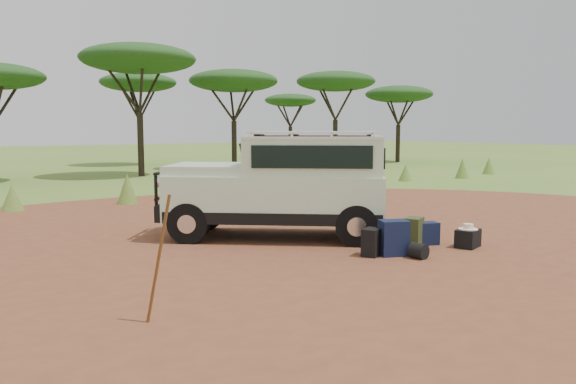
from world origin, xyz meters
TOP-DOWN VIEW (x-y plane):
  - ground at (0.00, 0.00)m, footprint 140.00×140.00m
  - dirt_clearing at (0.00, 0.00)m, footprint 23.00×23.00m
  - grass_fringe at (0.12, 8.67)m, footprint 36.60×1.60m
  - acacia_treeline at (0.75, 19.81)m, footprint 46.70×13.20m
  - safari_vehicle at (0.69, 1.98)m, footprint 4.40×4.16m
  - walking_staff at (-3.36, -1.28)m, footprint 0.27×0.23m
  - backpack_black at (0.95, -0.29)m, footprint 0.43×0.38m
  - backpack_navy at (1.28, -0.48)m, footprint 0.57×0.51m
  - backpack_olive at (2.13, -0.18)m, footprint 0.48×0.42m
  - duffel_navy at (2.49, -0.21)m, footprint 0.46×0.40m
  - hard_case at (2.88, -0.83)m, footprint 0.56×0.46m
  - stuff_sack at (1.44, -0.90)m, footprint 0.30×0.30m
  - safari_hat at (2.88, -0.83)m, footprint 0.35×0.35m

SIDE VIEW (x-z plane):
  - ground at x=0.00m, z-range 0.00..0.00m
  - dirt_clearing at x=0.00m, z-range 0.00..0.01m
  - stuff_sack at x=1.44m, z-range 0.00..0.27m
  - hard_case at x=2.88m, z-range 0.00..0.34m
  - duffel_navy at x=2.49m, z-range 0.00..0.43m
  - backpack_black at x=0.95m, z-range 0.00..0.48m
  - backpack_olive at x=2.13m, z-range 0.00..0.55m
  - backpack_navy at x=1.28m, z-range 0.00..0.62m
  - safari_hat at x=2.88m, z-range 0.33..0.43m
  - grass_fringe at x=0.12m, z-range -0.05..0.85m
  - walking_staff at x=-3.36m, z-range 0.00..1.47m
  - safari_vehicle at x=0.69m, z-range -0.04..2.10m
  - acacia_treeline at x=0.75m, z-range 1.74..8.00m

